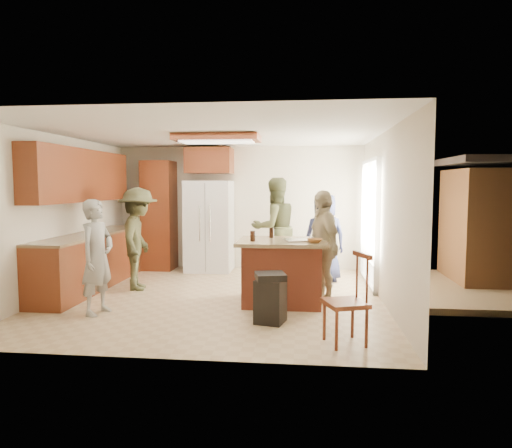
# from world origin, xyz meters

# --- Properties ---
(room_shell) EXTENTS (8.00, 5.20, 5.00)m
(room_shell) POSITION_xyz_m (4.37, 1.64, 0.87)
(room_shell) COLOR tan
(room_shell) RESTS_ON ground
(person_front_left) EXTENTS (0.53, 0.64, 1.54)m
(person_front_left) POSITION_xyz_m (-1.40, -1.04, 0.77)
(person_front_left) COLOR gray
(person_front_left) RESTS_ON ground
(person_behind_left) EXTENTS (1.06, 0.94, 1.85)m
(person_behind_left) POSITION_xyz_m (0.80, 1.57, 0.93)
(person_behind_left) COLOR #3F4427
(person_behind_left) RESTS_ON ground
(person_behind_right) EXTENTS (0.89, 0.71, 1.58)m
(person_behind_right) POSITION_xyz_m (1.70, 1.34, 0.79)
(person_behind_right) COLOR #1A1D35
(person_behind_right) RESTS_ON ground
(person_side_right) EXTENTS (0.78, 1.07, 1.65)m
(person_side_right) POSITION_xyz_m (1.61, -0.10, 0.82)
(person_side_right) COLOR tan
(person_side_right) RESTS_ON ground
(person_counter) EXTENTS (0.71, 1.16, 1.68)m
(person_counter) POSITION_xyz_m (-1.37, 0.40, 0.84)
(person_counter) COLOR #383921
(person_counter) RESTS_ON ground
(left_cabinetry) EXTENTS (0.64, 3.00, 2.30)m
(left_cabinetry) POSITION_xyz_m (-2.24, 0.40, 0.96)
(left_cabinetry) COLOR maroon
(left_cabinetry) RESTS_ON ground
(back_wall_units) EXTENTS (1.80, 0.60, 2.45)m
(back_wall_units) POSITION_xyz_m (-1.33, 2.20, 1.38)
(back_wall_units) COLOR maroon
(back_wall_units) RESTS_ON ground
(refrigerator) EXTENTS (0.90, 0.76, 1.80)m
(refrigerator) POSITION_xyz_m (-0.55, 2.12, 0.90)
(refrigerator) COLOR white
(refrigerator) RESTS_ON ground
(kitchen_island) EXTENTS (1.28, 1.03, 0.93)m
(kitchen_island) POSITION_xyz_m (1.03, -0.24, 0.47)
(kitchen_island) COLOR #A7442B
(kitchen_island) RESTS_ON ground
(island_items) EXTENTS (1.02, 0.68, 0.15)m
(island_items) POSITION_xyz_m (1.27, -0.31, 0.96)
(island_items) COLOR silver
(island_items) RESTS_ON kitchen_island
(trash_bin) EXTENTS (0.43, 0.43, 0.63)m
(trash_bin) POSITION_xyz_m (0.93, -1.19, 0.32)
(trash_bin) COLOR black
(trash_bin) RESTS_ON ground
(spindle_chair) EXTENTS (0.54, 0.54, 0.99)m
(spindle_chair) POSITION_xyz_m (1.81, -1.86, 0.45)
(spindle_chair) COLOR maroon
(spindle_chair) RESTS_ON ground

